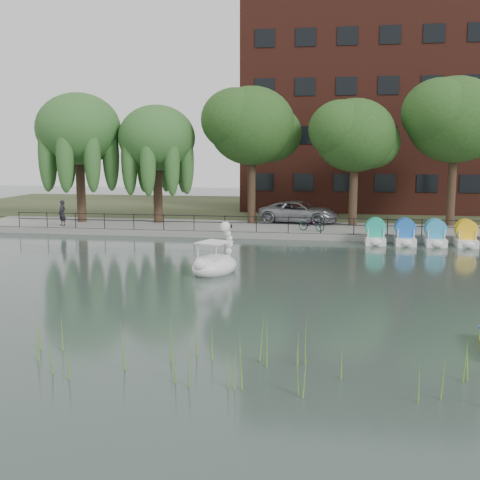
% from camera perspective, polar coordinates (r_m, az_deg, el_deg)
% --- Properties ---
extents(ground_plane, '(120.00, 120.00, 0.00)m').
position_cam_1_polar(ground_plane, '(24.84, -2.66, -4.32)').
color(ground_plane, '#3F514C').
extents(promenade, '(40.00, 6.00, 0.40)m').
position_cam_1_polar(promenade, '(40.34, 2.09, 1.03)').
color(promenade, gray).
rests_on(promenade, ground_plane).
extents(kerb, '(40.00, 0.25, 0.40)m').
position_cam_1_polar(kerb, '(37.45, 1.51, 0.43)').
color(kerb, gray).
rests_on(kerb, ground_plane).
extents(land_strip, '(60.00, 22.00, 0.36)m').
position_cam_1_polar(land_strip, '(54.17, 3.98, 2.97)').
color(land_strip, '#47512D').
rests_on(land_strip, ground_plane).
extents(railing, '(32.00, 0.05, 1.00)m').
position_cam_1_polar(railing, '(37.52, 1.56, 1.90)').
color(railing, black).
rests_on(railing, promenade).
extents(apartment_building, '(20.00, 10.07, 18.00)m').
position_cam_1_polar(apartment_building, '(53.79, 11.71, 12.56)').
color(apartment_building, '#4C1E16').
rests_on(apartment_building, land_strip).
extents(willow_left, '(5.88, 5.88, 9.01)m').
position_cam_1_polar(willow_left, '(44.06, -15.07, 10.09)').
color(willow_left, '#473323').
rests_on(willow_left, promenade).
extents(willow_mid, '(5.32, 5.32, 8.15)m').
position_cam_1_polar(willow_mid, '(42.56, -7.90, 9.52)').
color(willow_mid, '#473323').
rests_on(willow_mid, promenade).
extents(broadleaf_center, '(6.00, 6.00, 9.25)m').
position_cam_1_polar(broadleaf_center, '(42.12, 1.12, 10.71)').
color(broadleaf_center, '#473323').
rests_on(broadleaf_center, promenade).
extents(broadleaf_right, '(5.40, 5.40, 8.32)m').
position_cam_1_polar(broadleaf_right, '(41.17, 10.84, 9.67)').
color(broadleaf_right, '#473323').
rests_on(broadleaf_right, promenade).
extents(broadleaf_far, '(6.30, 6.30, 9.71)m').
position_cam_1_polar(broadleaf_far, '(42.84, 19.72, 10.63)').
color(broadleaf_far, '#473323').
rests_on(broadleaf_far, promenade).
extents(minivan, '(3.85, 6.64, 1.74)m').
position_cam_1_polar(minivan, '(42.25, 5.64, 2.80)').
color(minivan, gray).
rests_on(minivan, promenade).
extents(bicycle, '(1.14, 1.82, 1.00)m').
position_cam_1_polar(bicycle, '(38.26, 6.82, 1.61)').
color(bicycle, gray).
rests_on(bicycle, promenade).
extents(pedestrian, '(0.86, 0.76, 1.98)m').
position_cam_1_polar(pedestrian, '(42.21, -16.50, 2.64)').
color(pedestrian, black).
rests_on(pedestrian, promenade).
extents(swan_boat, '(2.57, 3.10, 2.25)m').
position_cam_1_polar(swan_boat, '(27.22, -2.36, -2.10)').
color(swan_boat, white).
rests_on(swan_boat, ground_plane).
extents(pedal_boat_row, '(9.65, 1.70, 1.40)m').
position_cam_1_polar(pedal_boat_row, '(36.77, 19.34, 0.43)').
color(pedal_boat_row, white).
rests_on(pedal_boat_row, ground_plane).
extents(reed_bank, '(24.00, 2.40, 1.20)m').
position_cam_1_polar(reed_bank, '(15.33, -2.77, -10.35)').
color(reed_bank, '#669938').
rests_on(reed_bank, ground_plane).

